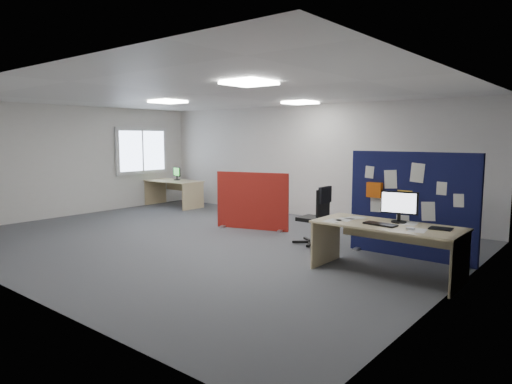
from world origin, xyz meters
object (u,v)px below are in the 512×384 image
Objects in this scene: navy_divider at (410,205)px; monitor_second at (177,173)px; office_chair at (318,212)px; main_desk at (389,235)px; red_divider at (252,201)px; monitor_main at (399,205)px; second_desk at (175,187)px.

monitor_second is at bearing 169.37° from navy_divider.
main_desk is at bearing -29.04° from office_chair.
main_desk is at bearing -2.30° from monitor_second.
red_divider is at bearing -1.37° from monitor_second.
office_chair is at bearing 152.15° from main_desk.
monitor_main is 7.66m from second_desk.
navy_divider is at bearing 90.96° from monitor_main.
navy_divider is 1.63m from office_chair.
office_chair is at bearing -173.15° from navy_divider.
navy_divider reaches higher than monitor_main.
main_desk is 1.22× the size of second_desk.
main_desk is 1.92× the size of office_chair.
monitor_second is (-7.32, 2.26, -0.05)m from monitor_main.
second_desk is at bearing 164.25° from office_chair.
second_desk is (-7.14, 1.25, -0.30)m from navy_divider.
office_chair is (-1.71, 0.90, 0.03)m from main_desk.
main_desk is 3.96× the size of monitor_main.
red_divider is at bearing -16.35° from second_desk.
monitor_second reaches higher than office_chair.
navy_divider is 1.97× the size of office_chair.
monitor_main is 1.96m from office_chair.
office_chair is (5.55, -1.44, 0.04)m from second_desk.
office_chair is (-1.78, 0.73, -0.38)m from monitor_main.
main_desk is 7.66m from monitor_second.
navy_divider reaches higher than second_desk.
second_desk is at bearing 170.08° from navy_divider.
monitor_main is 7.67m from monitor_second.
main_desk is 7.63m from second_desk.
monitor_main is 0.31× the size of second_desk.
red_divider reaches higher than office_chair.
monitor_main is at bearing -78.48° from navy_divider.
navy_divider is at bearing 5.65° from office_chair.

